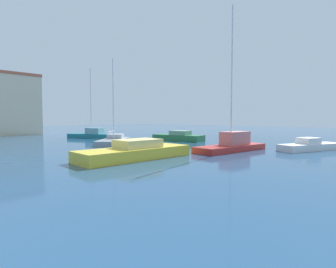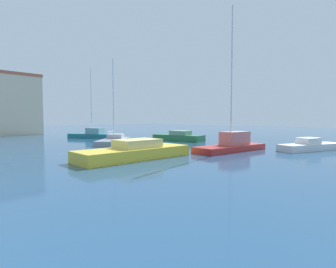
{
  "view_description": "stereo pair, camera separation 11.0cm",
  "coord_description": "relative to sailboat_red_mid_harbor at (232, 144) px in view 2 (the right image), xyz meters",
  "views": [
    {
      "loc": [
        1.41,
        -3.06,
        2.85
      ],
      "look_at": [
        21.7,
        16.13,
        1.2
      ],
      "focal_mm": 28.38,
      "sensor_mm": 36.0,
      "label": 1
    },
    {
      "loc": [
        1.49,
        -3.14,
        2.85
      ],
      "look_at": [
        21.7,
        16.13,
        1.2
      ],
      "focal_mm": 28.38,
      "sensor_mm": 36.0,
      "label": 2
    }
  ],
  "objects": [
    {
      "name": "sailboat_grey_far_left",
      "position": [
        -3.27,
        13.09,
        -0.23
      ],
      "size": [
        6.93,
        6.55,
        9.46
      ],
      "color": "gray",
      "rests_on": "water"
    },
    {
      "name": "sailboat_red_mid_harbor",
      "position": [
        0.0,
        0.0,
        0.0
      ],
      "size": [
        7.72,
        3.12,
        12.48
      ],
      "color": "#B22823",
      "rests_on": "water"
    },
    {
      "name": "motorboat_white_behind_lamppost",
      "position": [
        5.17,
        -4.88,
        -0.24
      ],
      "size": [
        6.76,
        4.03,
        1.13
      ],
      "color": "white",
      "rests_on": "water"
    },
    {
      "name": "sailboat_teal_outer_mooring",
      "position": [
        -0.4,
        22.59,
        -0.07
      ],
      "size": [
        4.93,
        7.04,
        10.06
      ],
      "color": "#1E707A",
      "rests_on": "water"
    },
    {
      "name": "motorboat_yellow_center_channel",
      "position": [
        -8.79,
        2.62,
        -0.12
      ],
      "size": [
        8.57,
        3.16,
        1.36
      ],
      "color": "gold",
      "rests_on": "water"
    },
    {
      "name": "water",
      "position": [
        -7.18,
        11.19,
        -0.62
      ],
      "size": [
        160.0,
        160.0,
        0.0
      ],
      "primitive_type": "plane",
      "color": "navy",
      "rests_on": "ground"
    },
    {
      "name": "motorboat_green_distant_north",
      "position": [
        4.76,
        10.43,
        -0.14
      ],
      "size": [
        3.34,
        6.88,
        1.29
      ],
      "color": "#28703D",
      "rests_on": "water"
    },
    {
      "name": "warehouse_block",
      "position": [
        -5.97,
        39.74,
        4.62
      ],
      "size": [
        8.04,
        7.34,
        10.46
      ],
      "color": "beige",
      "rests_on": "ground"
    }
  ]
}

